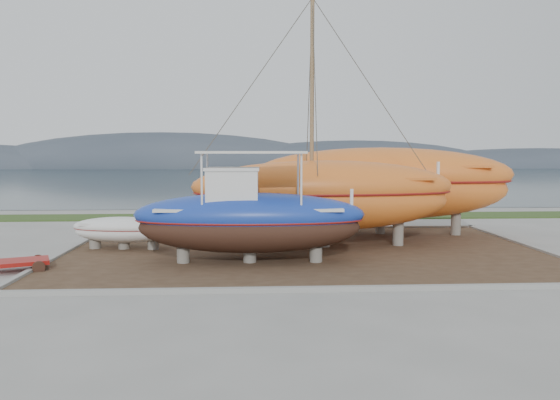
{
  "coord_description": "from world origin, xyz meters",
  "views": [
    {
      "loc": [
        -2.07,
        -16.84,
        3.85
      ],
      "look_at": [
        -0.95,
        4.0,
        2.03
      ],
      "focal_mm": 35.0,
      "sensor_mm": 36.0,
      "label": 1
    }
  ],
  "objects_px": {
    "white_dinghy": "(124,233)",
    "orange_bare_hull": "(381,192)",
    "orange_sailboat": "(325,125)",
    "red_trailer": "(20,266)",
    "blue_caique": "(250,207)"
  },
  "relations": [
    {
      "from": "white_dinghy",
      "to": "orange_bare_hull",
      "type": "relative_size",
      "value": 0.34
    },
    {
      "from": "orange_sailboat",
      "to": "red_trailer",
      "type": "distance_m",
      "value": 12.1
    },
    {
      "from": "blue_caique",
      "to": "red_trailer",
      "type": "bearing_deg",
      "value": -172.69
    },
    {
      "from": "red_trailer",
      "to": "orange_sailboat",
      "type": "bearing_deg",
      "value": -2.21
    },
    {
      "from": "blue_caique",
      "to": "orange_bare_hull",
      "type": "bearing_deg",
      "value": 47.7
    },
    {
      "from": "blue_caique",
      "to": "white_dinghy",
      "type": "height_order",
      "value": "blue_caique"
    },
    {
      "from": "orange_bare_hull",
      "to": "orange_sailboat",
      "type": "bearing_deg",
      "value": -123.0
    },
    {
      "from": "blue_caique",
      "to": "orange_bare_hull",
      "type": "height_order",
      "value": "orange_bare_hull"
    },
    {
      "from": "orange_sailboat",
      "to": "red_trailer",
      "type": "bearing_deg",
      "value": -163.31
    },
    {
      "from": "blue_caique",
      "to": "orange_bare_hull",
      "type": "xyz_separation_m",
      "value": [
        6.1,
        6.37,
        0.04
      ]
    },
    {
      "from": "orange_sailboat",
      "to": "blue_caique",
      "type": "bearing_deg",
      "value": -138.2
    },
    {
      "from": "red_trailer",
      "to": "blue_caique",
      "type": "bearing_deg",
      "value": -16.06
    },
    {
      "from": "blue_caique",
      "to": "orange_sailboat",
      "type": "height_order",
      "value": "orange_sailboat"
    },
    {
      "from": "white_dinghy",
      "to": "orange_sailboat",
      "type": "distance_m",
      "value": 9.04
    },
    {
      "from": "white_dinghy",
      "to": "red_trailer",
      "type": "height_order",
      "value": "white_dinghy"
    }
  ]
}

